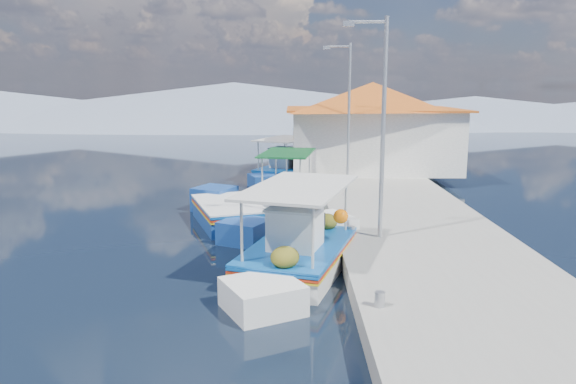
{
  "coord_description": "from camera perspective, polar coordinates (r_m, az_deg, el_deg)",
  "views": [
    {
      "loc": [
        2.09,
        -12.91,
        4.68
      ],
      "look_at": [
        1.99,
        4.5,
        1.3
      ],
      "focal_mm": 33.99,
      "sensor_mm": 36.0,
      "label": 1
    }
  ],
  "objects": [
    {
      "name": "bollards",
      "position": [
        18.68,
        5.58,
        -1.52
      ],
      "size": [
        0.2,
        17.2,
        0.3
      ],
      "color": "#A5A8AD",
      "rests_on": "quay"
    },
    {
      "name": "quay",
      "position": [
        19.79,
        11.43,
        -2.17
      ],
      "size": [
        5.0,
        44.0,
        0.5
      ],
      "primitive_type": "cube",
      "color": "gray",
      "rests_on": "ground"
    },
    {
      "name": "harbor_building",
      "position": [
        28.27,
        8.75,
        7.0
      ],
      "size": [
        10.49,
        10.49,
        4.4
      ],
      "color": "white",
      "rests_on": "quay"
    },
    {
      "name": "lamp_post_far",
      "position": [
        24.05,
        6.18,
        8.95
      ],
      "size": [
        1.21,
        0.14,
        6.0
      ],
      "color": "#A5A8AD",
      "rests_on": "quay"
    },
    {
      "name": "caique_far",
      "position": [
        27.82,
        -0.29,
        2.21
      ],
      "size": [
        3.71,
        6.11,
        2.35
      ],
      "rotation": [
        0.0,
        0.0,
        0.42
      ],
      "color": "navy",
      "rests_on": "ground"
    },
    {
      "name": "lamp_post_near",
      "position": [
        15.13,
        9.62,
        7.7
      ],
      "size": [
        1.21,
        0.14,
        6.0
      ],
      "color": "#A5A8AD",
      "rests_on": "quay"
    },
    {
      "name": "mountain_ridge",
      "position": [
        69.1,
        4.08,
        8.76
      ],
      "size": [
        171.4,
        96.0,
        5.5
      ],
      "color": "slate",
      "rests_on": "ground"
    },
    {
      "name": "main_caique",
      "position": [
        14.12,
        1.04,
        -6.33
      ],
      "size": [
        3.64,
        7.17,
        2.48
      ],
      "rotation": [
        0.0,
        0.0,
        0.31
      ],
      "color": "white",
      "rests_on": "ground"
    },
    {
      "name": "caique_green_canopy",
      "position": [
        22.06,
        -0.11,
        -0.33
      ],
      "size": [
        2.48,
        6.2,
        2.34
      ],
      "rotation": [
        0.0,
        0.0,
        0.15
      ],
      "color": "white",
      "rests_on": "ground"
    },
    {
      "name": "ground",
      "position": [
        13.89,
        -8.45,
        -8.82
      ],
      "size": [
        160.0,
        160.0,
        0.0
      ],
      "primitive_type": "plane",
      "color": "black",
      "rests_on": "ground"
    },
    {
      "name": "caique_blue_hull",
      "position": [
        18.91,
        -6.15,
        -2.42
      ],
      "size": [
        3.31,
        6.19,
        1.17
      ],
      "rotation": [
        0.0,
        0.0,
        -0.34
      ],
      "color": "navy",
      "rests_on": "ground"
    }
  ]
}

